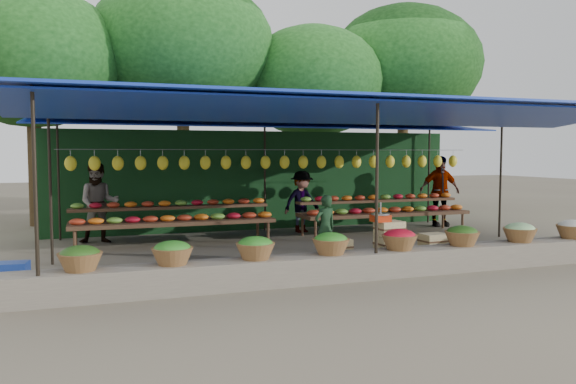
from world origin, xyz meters
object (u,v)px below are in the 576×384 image
object	(u,v)px
crate_counter	(388,248)
blue_crate_front	(79,285)
weighing_scale	(380,217)
blue_crate_back	(11,272)
vendor_seated	(325,228)

from	to	relation	value
crate_counter	blue_crate_front	xyz separation A→B (m)	(-5.02, -0.39, -0.16)
crate_counter	weighing_scale	size ratio (longest dim) A/B	7.10
weighing_scale	blue_crate_back	size ratio (longest dim) A/B	0.68
weighing_scale	vendor_seated	xyz separation A→B (m)	(-0.73, 0.69, -0.25)
vendor_seated	blue_crate_back	xyz separation A→B (m)	(-5.12, 0.13, -0.45)
blue_crate_front	crate_counter	bearing A→B (deg)	5.81
weighing_scale	vendor_seated	bearing A→B (deg)	136.87
blue_crate_back	crate_counter	bearing A→B (deg)	-0.24
vendor_seated	crate_counter	bearing A→B (deg)	128.52
weighing_scale	blue_crate_back	xyz separation A→B (m)	(-5.85, 0.82, -0.70)
blue_crate_front	blue_crate_back	world-z (taller)	same
vendor_seated	blue_crate_back	size ratio (longest dim) A/B	2.43
blue_crate_front	blue_crate_back	size ratio (longest dim) A/B	1.00
blue_crate_back	blue_crate_front	bearing A→B (deg)	-43.40
vendor_seated	weighing_scale	bearing A→B (deg)	123.27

